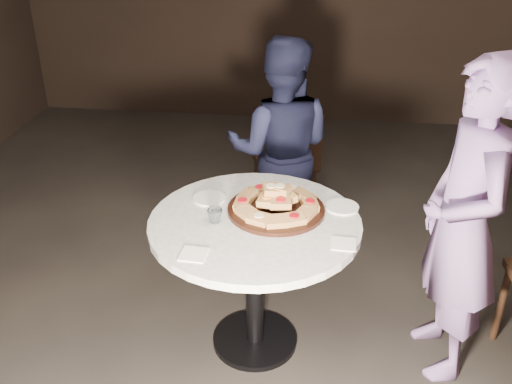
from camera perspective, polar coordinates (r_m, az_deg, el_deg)
floor at (r=3.33m, az=2.51°, el=-14.20°), size 7.00×7.00×0.00m
table at (r=2.90m, az=-0.12°, el=-5.31°), size 1.20×1.20×0.79m
serving_board at (r=2.89m, az=2.02°, el=-1.75°), size 0.60×0.60×0.02m
focaccia_pile at (r=2.87m, az=2.02°, el=-0.93°), size 0.43×0.44×0.12m
plate_left at (r=3.01m, az=-4.72°, el=-0.62°), size 0.23×0.23×0.01m
plate_right at (r=2.95m, az=8.62°, el=-1.47°), size 0.18×0.18×0.01m
water_glass at (r=2.79m, az=-4.13°, el=-2.40°), size 0.10×0.10×0.07m
napkin_near at (r=2.57m, az=-6.25°, el=-6.21°), size 0.13×0.13×0.01m
napkin_far at (r=2.66m, az=8.76°, el=-5.16°), size 0.12×0.12×0.01m
chair_far at (r=4.18m, az=3.35°, el=3.35°), size 0.54×0.54×0.85m
diner_navy at (r=3.71m, az=2.44°, el=4.21°), size 0.73×0.57×1.48m
diner_teal at (r=2.88m, az=19.94°, el=-3.18°), size 0.49×0.66×1.65m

